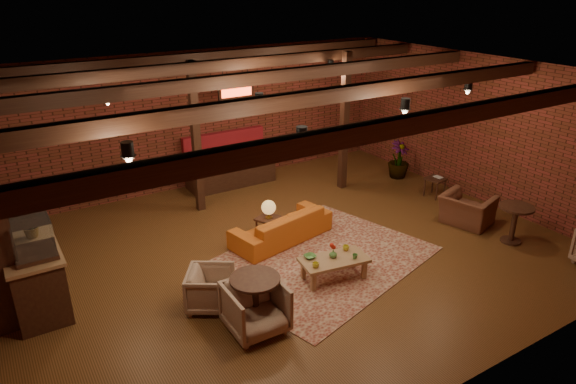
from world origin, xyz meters
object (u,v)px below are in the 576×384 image
side_table_lamp (269,211)px  armchair_b (255,306)px  round_table_left (255,292)px  armchair_a (211,287)px  armchair_right (468,205)px  plant_tall (402,123)px  round_table_right (515,218)px  sofa (281,226)px  coffee_table (333,261)px  side_table_book (436,179)px

side_table_lamp → armchair_b: 2.67m
side_table_lamp → round_table_left: side_table_lamp is taller
round_table_left → armchair_a: size_ratio=1.08×
armchair_b → armchair_right: 5.37m
round_table_left → plant_tall: 6.81m
armchair_a → round_table_left: bearing=-117.6°
side_table_lamp → armchair_a: 2.27m
round_table_right → sofa: bearing=147.2°
round_table_left → coffee_table: bearing=12.2°
armchair_right → armchair_a: bearing=73.1°
sofa → plant_tall: bearing=-174.1°
round_table_right → armchair_a: bearing=169.3°
round_table_left → side_table_book: bearing=18.9°
sofa → armchair_b: (-1.72, -2.15, 0.11)m
round_table_left → armchair_right: armchair_right is taller
sofa → plant_tall: (4.23, 1.33, 1.11)m
armchair_a → round_table_right: size_ratio=0.94×
armchair_b → side_table_book: armchair_b is taller
round_table_left → side_table_book: size_ratio=1.61×
armchair_a → round_table_right: (5.74, -1.09, 0.15)m
side_table_book → sofa: bearing=179.5°
coffee_table → armchair_right: 3.58m
sofa → coffee_table: (0.02, -1.64, 0.05)m
coffee_table → side_table_lamp: (-0.26, 1.70, 0.31)m
round_table_left → armchair_a: 0.82m
coffee_table → round_table_right: round_table_right is taller
sofa → armchair_a: armchair_a is taller
side_table_lamp → armchair_right: bearing=-20.6°
round_table_left → armchair_a: round_table_left is taller
armchair_a → armchair_right: bearing=-57.9°
sofa → side_table_lamp: size_ratio=2.36×
side_table_book → round_table_right: 2.38m
round_table_left → plant_tall: (5.87, 3.33, 0.89)m
sofa → armchair_b: 2.76m
round_table_left → armchair_right: size_ratio=0.79×
armchair_b → round_table_right: armchair_b is taller
round_table_right → armchair_b: bearing=177.5°
armchair_right → round_table_right: armchair_right is taller
sofa → side_table_lamp: (-0.24, 0.06, 0.36)m
side_table_lamp → plant_tall: bearing=15.8°
side_table_lamp → armchair_a: size_ratio=1.23×
side_table_book → round_table_right: (-0.39, -2.35, 0.08)m
armchair_right → round_table_right: bearing=170.5°
coffee_table → armchair_right: bearing=4.1°
coffee_table → round_table_left: bearing=-167.8°
round_table_left → armchair_b: (-0.08, -0.15, -0.10)m
sofa → side_table_book: 4.10m
coffee_table → plant_tall: bearing=35.2°
armchair_a → armchair_b: size_ratio=0.86×
sofa → armchair_right: bearing=147.4°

